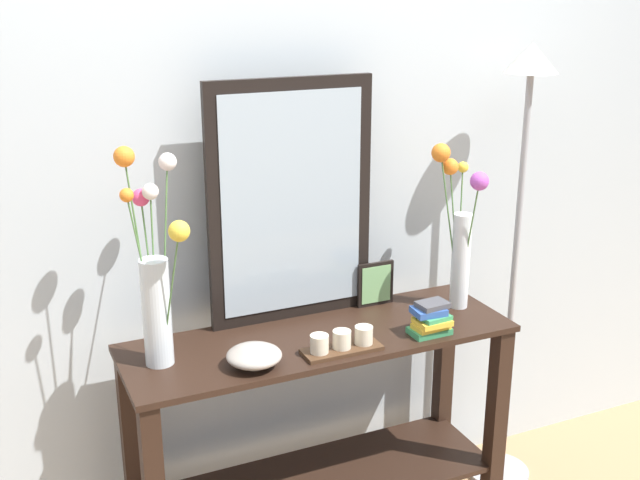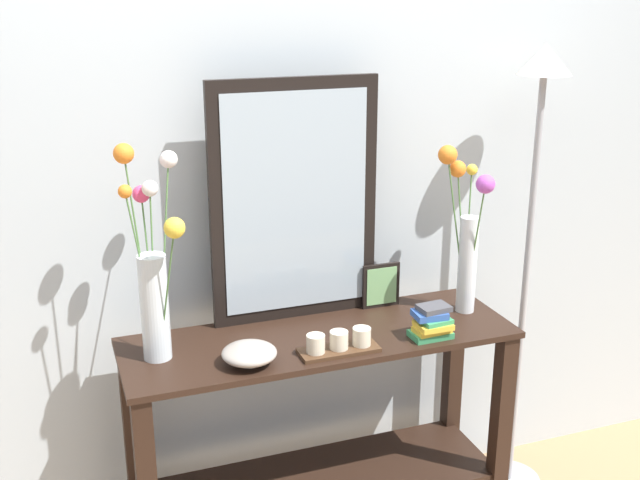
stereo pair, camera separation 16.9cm
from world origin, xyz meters
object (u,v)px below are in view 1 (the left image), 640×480
Objects in this scene: tall_vase_left at (155,279)px; vase_right at (459,229)px; picture_frame_small at (375,284)px; decorative_bowl at (254,356)px; console_table at (320,418)px; book_stack at (431,320)px; mirror_leaning at (291,202)px; candle_tray at (342,343)px; floor_lamp at (520,200)px.

tall_vase_left is 1.02m from vase_right.
picture_frame_small reaches higher than decorative_bowl.
console_table is 0.49m from book_stack.
console_table is 8.06× the size of picture_frame_small.
console_table is 2.20× the size of vase_right.
mirror_leaning is (-0.02, 0.17, 0.69)m from console_table.
tall_vase_left is at bearing 162.98° from candle_tray.
decorative_bowl is at bearing 176.35° from candle_tray.
book_stack is at bearing -41.68° from mirror_leaning.
floor_lamp is (0.80, 0.21, 0.30)m from candle_tray.
picture_frame_small is 0.29m from book_stack.
floor_lamp reaches higher than mirror_leaning.
floor_lamp is (0.54, -0.06, 0.26)m from picture_frame_small.
mirror_leaning is 6.11× the size of book_stack.
console_table is 0.78m from vase_right.
tall_vase_left is 0.36m from decorative_bowl.
candle_tray is at bearing -83.30° from mirror_leaning.
decorative_bowl is (-0.53, -0.26, -0.04)m from picture_frame_small.
book_stack is 0.08× the size of floor_lamp.
console_table is at bearing -151.94° from picture_frame_small.
console_table is 7.67× the size of decorative_bowl.
mirror_leaning is 0.52m from decorative_bowl.
book_stack is at bearing -0.74° from candle_tray.
mirror_leaning is 3.22× the size of candle_tray.
candle_tray is 1.50× the size of decorative_bowl.
book_stack is (0.35, -0.31, -0.34)m from mirror_leaning.
candle_tray is (0.01, -0.13, 0.33)m from console_table.
book_stack is at bearing -22.74° from console_table.
candle_tray is at bearing -133.31° from picture_frame_small.
decorative_bowl is at bearing -30.14° from tall_vase_left.
vase_right is at bearing 16.81° from candle_tray.
vase_right reaches higher than candle_tray.
picture_frame_small is at bearing 173.23° from floor_lamp.
console_table is 1.95× the size of tall_vase_left.
vase_right is at bearing 9.87° from decorative_bowl.
book_stack is at bearing -155.98° from floor_lamp.
book_stack reaches higher than console_table.
console_table is 0.49m from picture_frame_small.
vase_right is at bearing -168.23° from floor_lamp.
decorative_bowl is at bearing -129.64° from mirror_leaning.
mirror_leaning reaches higher than console_table.
mirror_leaning reaches higher than tall_vase_left.
candle_tray is at bearing -163.19° from vase_right.
book_stack is (0.31, -0.00, 0.02)m from candle_tray.
candle_tray is 1.58× the size of picture_frame_small.
console_table is 0.44m from decorative_bowl.
mirror_leaning is at bearing 50.36° from decorative_bowl.
mirror_leaning is 1.23× the size of tall_vase_left.
tall_vase_left is at bearing 168.92° from book_stack.
mirror_leaning is 0.43m from picture_frame_small.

